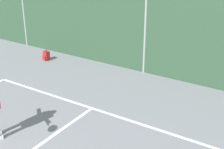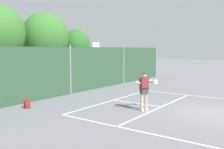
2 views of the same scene
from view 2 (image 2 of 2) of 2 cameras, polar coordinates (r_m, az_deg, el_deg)
name	(u,v)px [view 2 (image 2 of 2)]	position (r m, az deg, el deg)	size (l,w,h in m)	color
ground_plane	(211,114)	(12.67, 21.46, -8.27)	(120.00, 120.00, 0.00)	slate
court_markings	(197,112)	(12.83, 18.63, -7.99)	(8.30, 11.10, 0.01)	white
chainlink_fence	(70,71)	(16.92, -9.37, 0.87)	(26.09, 0.09, 3.27)	#2D4C33
basketball_hoop	(96,57)	(21.56, -3.72, 3.98)	(0.90, 0.67, 3.55)	yellow
tennis_player	(144,88)	(12.34, 7.29, -3.02)	(1.32, 0.68, 1.85)	silver
tennis_ball	(179,109)	(13.01, 14.95, -7.56)	(0.07, 0.07, 0.07)	#CCE033
backpack_red	(27,104)	(13.60, -18.59, -6.40)	(0.32, 0.30, 0.46)	maroon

